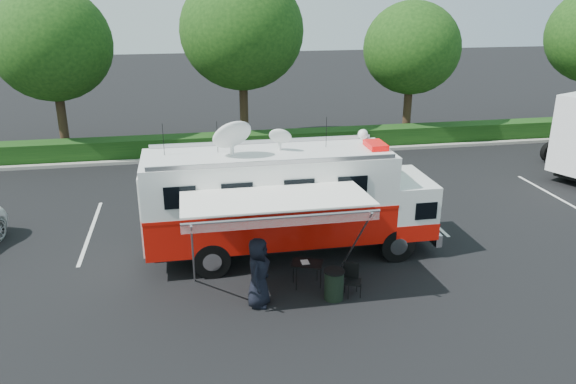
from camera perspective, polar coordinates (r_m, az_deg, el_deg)
name	(u,v)px	position (r m, az deg, el deg)	size (l,w,h in m)	color
ground_plane	(291,253)	(17.91, 0.29, -6.26)	(120.00, 120.00, 0.00)	black
back_border	(265,50)	(29.13, -2.33, 14.22)	(60.00, 6.14, 8.87)	#9E998E
stall_lines	(262,219)	(20.54, -2.65, -2.72)	(24.12, 5.50, 0.01)	silver
command_truck	(289,200)	(17.17, 0.05, -0.79)	(8.91, 2.45, 4.28)	black
awning	(276,203)	(14.37, -1.21, -1.11)	(4.86, 2.52, 2.94)	white
person	(259,305)	(15.25, -2.95, -11.35)	(0.94, 0.61, 1.92)	black
folding_table	(307,264)	(15.81, 1.95, -7.35)	(1.00, 0.86, 0.72)	black
folding_chair	(352,276)	(15.56, 6.52, -8.52)	(0.56, 0.59, 0.90)	black
trash_bin	(334,284)	(15.34, 4.70, -9.34)	(0.57, 0.57, 0.85)	black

